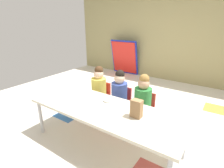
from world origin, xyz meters
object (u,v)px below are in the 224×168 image
(seated_child_middle_seat, at_px, (119,92))
(paper_bag_brown, at_px, (137,109))
(paper_plate_center_table, at_px, (62,99))
(paper_plate_near_edge, at_px, (108,102))
(donut_powdered_on_plate, at_px, (108,100))
(folded_activity_table, at_px, (124,57))
(seated_child_far_right, at_px, (143,98))
(craft_table, at_px, (105,111))
(seated_child_near_camera, at_px, (99,86))

(seated_child_middle_seat, bearing_deg, paper_bag_brown, -44.04)
(paper_bag_brown, xyz_separation_m, paper_plate_center_table, (-1.13, -0.17, -0.11))
(paper_plate_near_edge, height_order, donut_powdered_on_plate, donut_powdered_on_plate)
(seated_child_middle_seat, relative_size, folded_activity_table, 0.84)
(seated_child_middle_seat, height_order, seated_child_far_right, same)
(craft_table, height_order, paper_bag_brown, paper_bag_brown)
(craft_table, distance_m, paper_bag_brown, 0.47)
(seated_child_near_camera, height_order, seated_child_middle_seat, same)
(seated_child_near_camera, relative_size, paper_plate_near_edge, 5.10)
(folded_activity_table, distance_m, paper_plate_near_edge, 3.37)
(seated_child_far_right, distance_m, folded_activity_table, 3.16)
(seated_child_near_camera, distance_m, paper_bag_brown, 1.18)
(paper_bag_brown, distance_m, paper_plate_center_table, 1.15)
(seated_child_near_camera, bearing_deg, seated_child_far_right, 0.00)
(folded_activity_table, height_order, paper_plate_near_edge, folded_activity_table)
(paper_plate_near_edge, height_order, paper_plate_center_table, same)
(craft_table, xyz_separation_m, folded_activity_table, (-1.58, 3.18, 0.01))
(seated_child_far_right, distance_m, paper_plate_near_edge, 0.56)
(seated_child_near_camera, relative_size, folded_activity_table, 0.84)
(paper_plate_near_edge, relative_size, paper_plate_center_table, 1.00)
(craft_table, relative_size, donut_powdered_on_plate, 17.10)
(seated_child_far_right, distance_m, paper_bag_brown, 0.62)
(seated_child_middle_seat, xyz_separation_m, paper_plate_near_edge, (0.08, -0.45, 0.02))
(folded_activity_table, bearing_deg, paper_bag_brown, -57.26)
(craft_table, relative_size, seated_child_far_right, 2.30)
(seated_child_middle_seat, bearing_deg, seated_child_far_right, 0.00)
(paper_plate_near_edge, xyz_separation_m, paper_plate_center_table, (-0.61, -0.30, 0.00))
(donut_powdered_on_plate, bearing_deg, paper_plate_near_edge, 0.00)
(seated_child_middle_seat, relative_size, seated_child_far_right, 1.00)
(seated_child_far_right, bearing_deg, paper_plate_center_table, -141.73)
(donut_powdered_on_plate, bearing_deg, folded_activity_table, 116.58)
(seated_child_middle_seat, bearing_deg, folded_activity_table, 119.01)
(craft_table, xyz_separation_m, paper_plate_near_edge, (-0.07, 0.17, 0.05))
(folded_activity_table, xyz_separation_m, paper_plate_near_edge, (1.51, -3.01, 0.04))
(seated_child_middle_seat, xyz_separation_m, folded_activity_table, (-1.42, 2.57, -0.02))
(paper_plate_center_table, xyz_separation_m, donut_powdered_on_plate, (0.61, 0.30, 0.02))
(paper_bag_brown, bearing_deg, paper_plate_near_edge, 165.44)
(seated_child_middle_seat, bearing_deg, paper_plate_near_edge, -79.30)
(seated_child_near_camera, height_order, folded_activity_table, folded_activity_table)
(donut_powdered_on_plate, bearing_deg, seated_child_far_right, 52.93)
(seated_child_far_right, xyz_separation_m, folded_activity_table, (-1.85, 2.57, -0.02))
(paper_bag_brown, relative_size, paper_plate_near_edge, 1.22)
(paper_plate_center_table, bearing_deg, paper_bag_brown, 8.51)
(folded_activity_table, height_order, paper_bag_brown, folded_activity_table)
(seated_child_middle_seat, bearing_deg, paper_plate_center_table, -125.18)
(craft_table, height_order, seated_child_far_right, seated_child_far_right)
(seated_child_middle_seat, relative_size, paper_bag_brown, 4.17)
(seated_child_middle_seat, xyz_separation_m, donut_powdered_on_plate, (0.08, -0.45, 0.04))
(seated_child_far_right, xyz_separation_m, paper_bag_brown, (0.18, -0.58, 0.12))
(seated_child_middle_seat, height_order, folded_activity_table, folded_activity_table)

